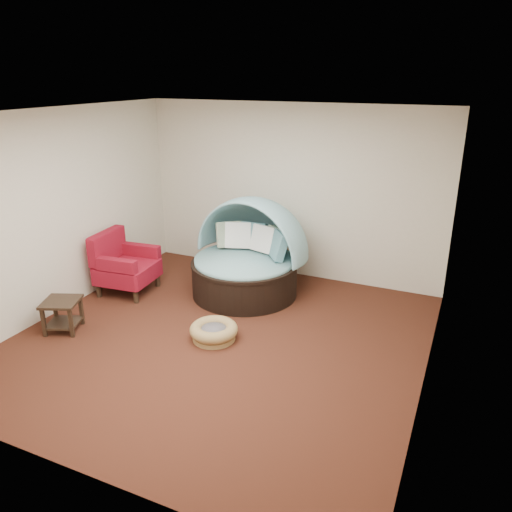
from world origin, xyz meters
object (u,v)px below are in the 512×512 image
at_px(pet_basket, 214,331).
at_px(red_armchair, 124,265).
at_px(side_table, 62,311).
at_px(canopy_daybed, 248,250).

height_order(pet_basket, red_armchair, red_armchair).
height_order(pet_basket, side_table, side_table).
height_order(canopy_daybed, pet_basket, canopy_daybed).
bearing_deg(pet_basket, red_armchair, 159.01).
xyz_separation_m(canopy_daybed, red_armchair, (-1.76, -0.76, -0.25)).
relative_size(canopy_daybed, red_armchair, 1.97).
bearing_deg(canopy_daybed, pet_basket, -74.12).
relative_size(pet_basket, side_table, 1.08).
bearing_deg(side_table, canopy_daybed, 51.35).
bearing_deg(pet_basket, canopy_daybed, 98.50).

